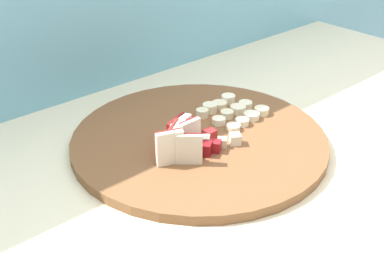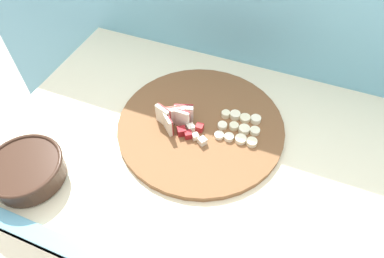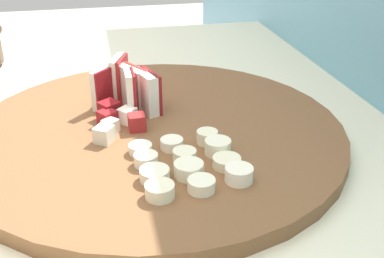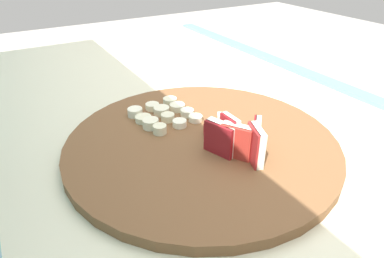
% 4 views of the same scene
% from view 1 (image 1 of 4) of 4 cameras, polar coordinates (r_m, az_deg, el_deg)
% --- Properties ---
extents(tile_backsplash, '(2.40, 0.04, 1.47)m').
position_cam_1_polar(tile_backsplash, '(1.27, -4.97, -0.58)').
color(tile_backsplash, '#6BADC6').
rests_on(tile_backsplash, ground).
extents(cutting_board, '(0.45, 0.45, 0.02)m').
position_cam_1_polar(cutting_board, '(0.89, 0.81, -1.25)').
color(cutting_board, brown).
rests_on(cutting_board, tiled_countertop).
extents(apple_wedge_fan, '(0.10, 0.09, 0.06)m').
position_cam_1_polar(apple_wedge_fan, '(0.82, -1.43, -1.22)').
color(apple_wedge_fan, maroon).
rests_on(apple_wedge_fan, cutting_board).
extents(apple_dice_pile, '(0.09, 0.06, 0.02)m').
position_cam_1_polar(apple_dice_pile, '(0.85, 2.45, -1.49)').
color(apple_dice_pile, maroon).
rests_on(apple_dice_pile, cutting_board).
extents(banana_slice_rows, '(0.12, 0.11, 0.02)m').
position_cam_1_polar(banana_slice_rows, '(0.96, 4.49, 2.02)').
color(banana_slice_rows, white).
rests_on(banana_slice_rows, cutting_board).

